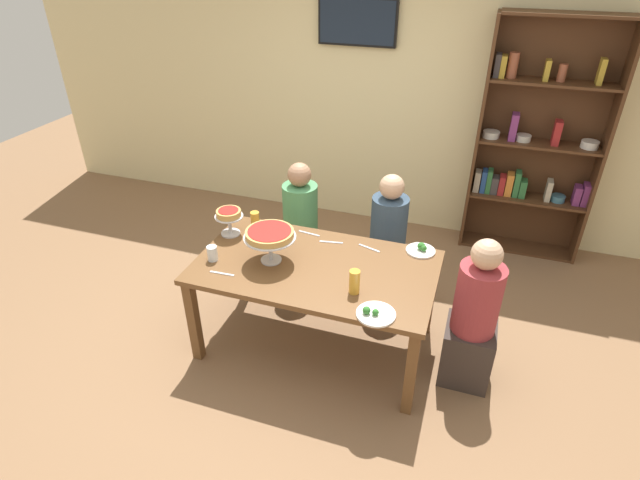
# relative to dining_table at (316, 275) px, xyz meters

# --- Properties ---
(ground_plane) EXTENTS (12.00, 12.00, 0.00)m
(ground_plane) POSITION_rel_dining_table_xyz_m (0.00, 0.00, -0.66)
(ground_plane) COLOR #846042
(rear_partition) EXTENTS (8.00, 0.12, 2.80)m
(rear_partition) POSITION_rel_dining_table_xyz_m (0.00, 2.20, 0.74)
(rear_partition) COLOR beige
(rear_partition) RESTS_ON ground_plane
(dining_table) EXTENTS (1.70, 0.97, 0.74)m
(dining_table) POSITION_rel_dining_table_xyz_m (0.00, 0.00, 0.00)
(dining_table) COLOR brown
(dining_table) RESTS_ON ground_plane
(bookshelf) EXTENTS (1.10, 0.30, 2.21)m
(bookshelf) POSITION_rel_dining_table_xyz_m (1.45, 2.02, 0.43)
(bookshelf) COLOR #4C2D19
(bookshelf) RESTS_ON ground_plane
(television) EXTENTS (0.75, 0.05, 0.43)m
(television) POSITION_rel_dining_table_xyz_m (-0.31, 2.11, 1.39)
(television) COLOR black
(diner_far_right) EXTENTS (0.34, 0.34, 1.15)m
(diner_far_right) POSITION_rel_dining_table_xyz_m (0.36, 0.79, -0.16)
(diner_far_right) COLOR #382D28
(diner_far_right) RESTS_ON ground_plane
(diner_far_left) EXTENTS (0.34, 0.34, 1.15)m
(diner_far_left) POSITION_rel_dining_table_xyz_m (-0.41, 0.77, -0.16)
(diner_far_left) COLOR #382D28
(diner_far_left) RESTS_ON ground_plane
(diner_head_east) EXTENTS (0.34, 0.34, 1.15)m
(diner_head_east) POSITION_rel_dining_table_xyz_m (1.12, 0.02, -0.16)
(diner_head_east) COLOR #382D28
(diner_head_east) RESTS_ON ground_plane
(deep_dish_pizza_stand) EXTENTS (0.37, 0.37, 0.25)m
(deep_dish_pizza_stand) POSITION_rel_dining_table_xyz_m (-0.32, -0.05, 0.29)
(deep_dish_pizza_stand) COLOR silver
(deep_dish_pizza_stand) RESTS_ON dining_table
(personal_pizza_stand) EXTENTS (0.22, 0.22, 0.21)m
(personal_pizza_stand) POSITION_rel_dining_table_xyz_m (-0.77, 0.20, 0.24)
(personal_pizza_stand) COLOR silver
(personal_pizza_stand) RESTS_ON dining_table
(salad_plate_near_diner) EXTENTS (0.22, 0.22, 0.07)m
(salad_plate_near_diner) POSITION_rel_dining_table_xyz_m (0.68, 0.42, 0.10)
(salad_plate_near_diner) COLOR white
(salad_plate_near_diner) RESTS_ON dining_table
(salad_plate_far_diner) EXTENTS (0.25, 0.25, 0.06)m
(salad_plate_far_diner) POSITION_rel_dining_table_xyz_m (0.53, -0.40, 0.10)
(salad_plate_far_diner) COLOR white
(salad_plate_far_diner) RESTS_ON dining_table
(beer_glass_amber_tall) EXTENTS (0.07, 0.07, 0.15)m
(beer_glass_amber_tall) POSITION_rel_dining_table_xyz_m (-0.62, 0.32, 0.16)
(beer_glass_amber_tall) COLOR gold
(beer_glass_amber_tall) RESTS_ON dining_table
(beer_glass_amber_short) EXTENTS (0.07, 0.07, 0.17)m
(beer_glass_amber_short) POSITION_rel_dining_table_xyz_m (0.34, -0.22, 0.17)
(beer_glass_amber_short) COLOR gold
(beer_glass_amber_short) RESTS_ON dining_table
(water_glass_clear_near) EXTENTS (0.07, 0.07, 0.11)m
(water_glass_clear_near) POSITION_rel_dining_table_xyz_m (-0.72, -0.17, 0.14)
(water_glass_clear_near) COLOR white
(water_glass_clear_near) RESTS_ON dining_table
(cutlery_fork_near) EXTENTS (0.17, 0.08, 0.00)m
(cutlery_fork_near) POSITION_rel_dining_table_xyz_m (-0.40, 0.36, 0.09)
(cutlery_fork_near) COLOR silver
(cutlery_fork_near) RESTS_ON dining_table
(cutlery_knife_near) EXTENTS (0.18, 0.07, 0.00)m
(cutlery_knife_near) POSITION_rel_dining_table_xyz_m (0.31, 0.34, 0.09)
(cutlery_knife_near) COLOR silver
(cutlery_knife_near) RESTS_ON dining_table
(cutlery_fork_far) EXTENTS (0.18, 0.04, 0.00)m
(cutlery_fork_far) POSITION_rel_dining_table_xyz_m (-0.19, 0.39, 0.09)
(cutlery_fork_far) COLOR silver
(cutlery_fork_far) RESTS_ON dining_table
(cutlery_knife_far) EXTENTS (0.18, 0.03, 0.00)m
(cutlery_knife_far) POSITION_rel_dining_table_xyz_m (-0.58, -0.31, 0.09)
(cutlery_knife_far) COLOR silver
(cutlery_knife_far) RESTS_ON dining_table
(cutlery_spare_fork) EXTENTS (0.18, 0.05, 0.00)m
(cutlery_spare_fork) POSITION_rel_dining_table_xyz_m (0.01, 0.33, 0.09)
(cutlery_spare_fork) COLOR silver
(cutlery_spare_fork) RESTS_ON dining_table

